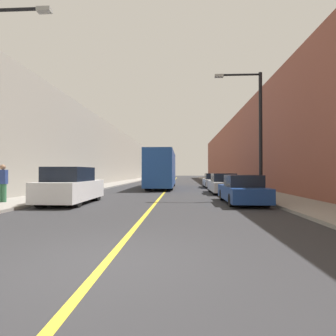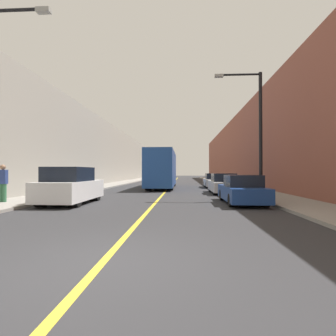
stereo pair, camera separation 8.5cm
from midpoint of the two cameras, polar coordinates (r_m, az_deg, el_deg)
The scene contains 13 objects.
ground_plane at distance 5.04m, azimuth -13.72°, elevation -19.50°, with size 200.00×200.00×0.00m, color #2D2D30.
sidewalk_left at distance 35.60m, azimuth -10.32°, elevation -3.27°, with size 2.76×72.00×0.13m, color gray.
sidewalk_right at distance 35.05m, azimuth 12.51°, elevation -3.30°, with size 2.76×72.00×0.13m, color gray.
building_row_left at distance 36.60m, azimuth -15.46°, elevation 3.08°, with size 4.00×72.00×8.13m, color gray.
building_row_right at distance 35.83m, azimuth 17.84°, elevation 3.92°, with size 4.00×72.00×9.07m, color brown.
road_center_line at distance 34.63m, azimuth 1.00°, elevation -3.45°, with size 0.16×72.00×0.01m, color gold.
bus at distance 25.81m, azimuth -1.16°, elevation -0.19°, with size 2.41×10.52×3.55m.
parked_suv_left at distance 14.11m, azimuth -20.33°, elevation -3.85°, with size 2.02×4.42×1.84m.
car_right_near at distance 13.83m, azimuth 15.97°, elevation -4.74°, with size 1.80×4.51×1.45m.
car_right_mid at distance 19.86m, azimuth 12.03°, elevation -3.50°, with size 1.82×4.52×1.49m.
car_right_far at distance 26.92m, azimuth 10.00°, elevation -2.83°, with size 1.81×4.23×1.44m.
street_lamp_right at distance 16.16m, azimuth 18.78°, elevation 8.79°, with size 2.73×0.24×7.23m.
pedestrian at distance 15.17m, azimuth -32.17°, elevation -2.69°, with size 0.40×0.26×1.84m.
Camera 2 is at (1.44, -4.57, 1.62)m, focal length 28.00 mm.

